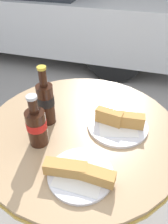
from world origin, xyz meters
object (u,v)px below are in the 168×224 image
Objects in this scene: bistro_table at (82,152)px; cola_bottle_left at (46,102)px; cola_bottle_right at (37,126)px; lunch_plate_far at (80,173)px; parked_car at (33,3)px; lunch_plate_near at (118,123)px.

cola_bottle_left reaches higher than bistro_table.
lunch_plate_far is at bearing -28.26° from cola_bottle_right.
cola_bottle_left is 1.20× the size of cola_bottle_right.
parked_car is at bearing 119.89° from lunch_plate_far.
cola_bottle_left is 0.31m from lunch_plate_far.
bistro_table is at bearing 1.79° from cola_bottle_left.
cola_bottle_right is 0.91× the size of lunch_plate_far.
parked_car is at bearing 118.48° from cola_bottle_left.
cola_bottle_left is 1.09× the size of lunch_plate_far.
bistro_table is 0.29m from cola_bottle_right.
cola_bottle_left is 2.90m from parked_car.
parked_car reaches higher than cola_bottle_left.
parked_car reaches higher than lunch_plate_near.
cola_bottle_left is at bearing 98.03° from cola_bottle_right.
cola_bottle_left is (-0.14, -0.00, 0.25)m from bistro_table.
lunch_plate_far is 3.18m from parked_car.
parked_car is (-1.52, 2.53, 0.01)m from bistro_table.
cola_bottle_left is 1.03× the size of lunch_plate_near.
cola_bottle_right reaches higher than lunch_plate_far.
bistro_table is 0.29m from cola_bottle_left.
parked_car is at bearing 123.83° from lunch_plate_near.
bistro_table is at bearing -59.00° from parked_car.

